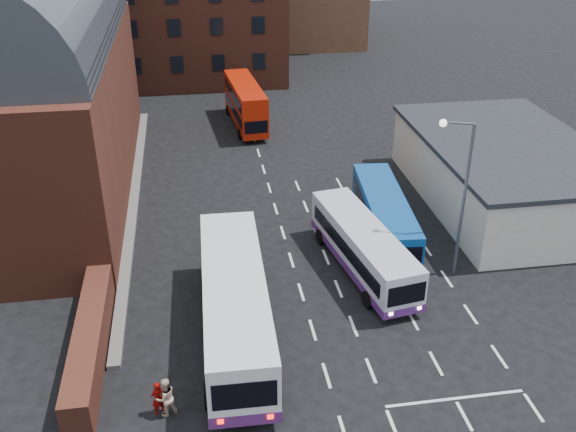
{
  "coord_description": "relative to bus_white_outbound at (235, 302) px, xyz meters",
  "views": [
    {
      "loc": [
        -5.0,
        -21.65,
        19.33
      ],
      "look_at": [
        0.0,
        10.0,
        2.2
      ],
      "focal_mm": 40.0,
      "sensor_mm": 36.0,
      "label": 1
    }
  ],
  "objects": [
    {
      "name": "bus_blue",
      "position": [
        9.51,
        7.99,
        -0.4
      ],
      "size": [
        3.16,
        10.04,
        2.69
      ],
      "rotation": [
        0.0,
        0.0,
        3.05
      ],
      "color": "#0C438C",
      "rests_on": "ground"
    },
    {
      "name": "cream_building",
      "position": [
        18.66,
        11.5,
        0.17
      ],
      "size": [
        10.4,
        16.4,
        4.25
      ],
      "color": "beige",
      "rests_on": "ground"
    },
    {
      "name": "bus_red_double",
      "position": [
        3.3,
        28.6,
        -0.0
      ],
      "size": [
        2.95,
        9.5,
        3.74
      ],
      "rotation": [
        0.0,
        0.0,
        3.22
      ],
      "color": "#B61B06",
      "rests_on": "ground"
    },
    {
      "name": "bus_white_outbound",
      "position": [
        0.0,
        0.0,
        0.0
      ],
      "size": [
        3.35,
        12.42,
        3.37
      ],
      "rotation": [
        0.0,
        0.0,
        -0.02
      ],
      "color": "white",
      "rests_on": "ground"
    },
    {
      "name": "pedestrian_red",
      "position": [
        -3.51,
        -4.36,
        -1.2
      ],
      "size": [
        0.69,
        0.63,
        1.58
      ],
      "primitive_type": "imported",
      "rotation": [
        0.0,
        0.0,
        3.72
      ],
      "color": "#780603",
      "rests_on": "ground"
    },
    {
      "name": "brick_terrace",
      "position": [
        -2.34,
        43.5,
        3.51
      ],
      "size": [
        22.0,
        10.0,
        11.0
      ],
      "primitive_type": "cube",
      "color": "brown",
      "rests_on": "ground"
    },
    {
      "name": "railway_station",
      "position": [
        -11.84,
        18.5,
        5.64
      ],
      "size": [
        12.0,
        28.0,
        16.0
      ],
      "color": "#602B1E",
      "rests_on": "ground"
    },
    {
      "name": "ground",
      "position": [
        3.66,
        -2.5,
        -1.99
      ],
      "size": [
        180.0,
        180.0,
        0.0
      ],
      "primitive_type": "plane",
      "color": "black"
    },
    {
      "name": "pedestrian_beige",
      "position": [
        -3.19,
        -4.48,
        -1.1
      ],
      "size": [
        1.06,
        0.97,
        1.77
      ],
      "primitive_type": "imported",
      "rotation": [
        0.0,
        0.0,
        3.57
      ],
      "color": "#D0B293",
      "rests_on": "ground"
    },
    {
      "name": "forecourt_wall",
      "position": [
        -6.54,
        -0.5,
        -1.09
      ],
      "size": [
        1.2,
        10.0,
        1.8
      ],
      "primitive_type": "cube",
      "color": "#602B1E",
      "rests_on": "ground"
    },
    {
      "name": "bus_white_inbound",
      "position": [
        7.32,
        4.6,
        -0.4
      ],
      "size": [
        3.85,
        10.13,
        2.7
      ],
      "rotation": [
        0.0,
        0.0,
        3.31
      ],
      "color": "silver",
      "rests_on": "ground"
    },
    {
      "name": "street_lamp",
      "position": [
        11.97,
        3.75,
        3.28
      ],
      "size": [
        1.69,
        0.81,
        8.73
      ],
      "rotation": [
        0.0,
        0.0,
        -0.36
      ],
      "color": "#595C63",
      "rests_on": "ground"
    }
  ]
}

